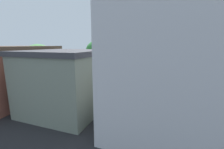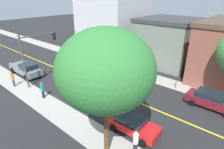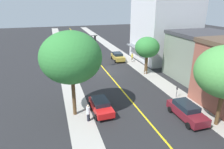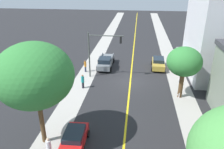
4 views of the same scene
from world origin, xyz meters
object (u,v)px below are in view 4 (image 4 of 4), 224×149
Objects in this scene: traffic_light_mast at (99,48)px; grey_pickup_truck at (106,62)px; pedestrian_yellow_shirt at (177,66)px; street_tree_left_far at (184,62)px; parking_meter at (196,143)px; pedestrian_orange_shirt at (85,66)px; gold_sedan_left_curb at (158,63)px; small_dog at (176,72)px; red_sedan_right_curb at (74,139)px; pedestrian_teal_shirt at (83,81)px; pedestrian_white_shirt at (49,147)px; street_tree_right_corner at (35,76)px; fire_hydrant at (179,94)px.

traffic_light_mast is 1.10× the size of grey_pickup_truck.
traffic_light_mast reaches higher than pedestrian_yellow_shirt.
street_tree_left_far is 9.74m from parking_meter.
street_tree_left_far is at bearing 3.91° from pedestrian_orange_shirt.
gold_sedan_left_curb reaches higher than parking_meter.
street_tree_left_far is 11.25m from traffic_light_mast.
street_tree_left_far is 4.47× the size of parking_meter.
grey_pickup_truck reaches higher than small_dog.
traffic_light_mast is 1.50× the size of red_sedan_right_curb.
grey_pickup_truck is at bearing 103.58° from pedestrian_teal_shirt.
pedestrian_white_shirt is (1.61, 19.26, 0.05)m from grey_pickup_truck.
parking_meter is 0.80× the size of pedestrian_yellow_shirt.
grey_pickup_truck is 10.77m from small_dog.
pedestrian_orange_shirt is (2.71, -15.70, 0.24)m from red_sedan_right_curb.
gold_sedan_left_curb is at bearing -84.71° from parking_meter.
small_dog is at bearing 32.96° from pedestrian_orange_shirt.
street_tree_right_corner is at bearing -99.30° from red_sedan_right_curb.
pedestrian_white_shirt is (9.78, 19.81, 0.12)m from gold_sedan_left_curb.
street_tree_left_far is 3.59× the size of pedestrian_yellow_shirt.
small_dog is at bearing 12.57° from traffic_light_mast.
pedestrian_teal_shirt is 14.22m from pedestrian_yellow_shirt.
pedestrian_white_shirt is 0.98× the size of pedestrian_orange_shirt.
pedestrian_orange_shirt is (0.88, -5.20, 0.02)m from pedestrian_teal_shirt.
parking_meter is at bearing -13.08° from pedestrian_teal_shirt.
pedestrian_yellow_shirt is (-12.35, -18.51, -0.05)m from pedestrian_white_shirt.
pedestrian_teal_shirt reaches higher than pedestrian_white_shirt.
traffic_light_mast is at bearing -23.49° from street_tree_left_far.
street_tree_right_corner reaches higher than pedestrian_teal_shirt.
grey_pickup_truck is 8.09× the size of small_dog.
gold_sedan_left_curb is 6.06× the size of small_dog.
traffic_light_mast reaches higher than gold_sedan_left_curb.
red_sedan_right_curb is at bearing -89.00° from traffic_light_mast.
parking_meter is at bearing -178.97° from street_tree_right_corner.
gold_sedan_left_curb is (-10.92, -18.13, -5.40)m from street_tree_right_corner.
parking_meter is 17.22m from traffic_light_mast.
grey_pickup_truck is 3.50m from pedestrian_orange_shirt.
red_sedan_right_curb is (-0.25, 14.13, -3.53)m from traffic_light_mast.
gold_sedan_left_curb is 22.10m from pedestrian_white_shirt.
traffic_light_mast is at bearing -60.27° from gold_sedan_left_curb.
street_tree_right_corner is 2.06× the size of red_sedan_right_curb.
pedestrian_yellow_shirt is (-10.98, -3.04, -3.37)m from traffic_light_mast.
pedestrian_orange_shirt is at bearing -73.27° from gold_sedan_left_curb.
traffic_light_mast reaches higher than fire_hydrant.
pedestrian_teal_shirt and pedestrian_orange_shirt have the same top height.
traffic_light_mast reaches higher than pedestrian_orange_shirt.
red_sedan_right_curb is at bearing -52.77° from pedestrian_teal_shirt.
traffic_light_mast reaches higher than parking_meter.
pedestrian_orange_shirt is (12.72, -6.18, 0.62)m from fire_hydrant.
fire_hydrant is at bearing -91.24° from parking_meter.
fire_hydrant reaches higher than small_dog.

